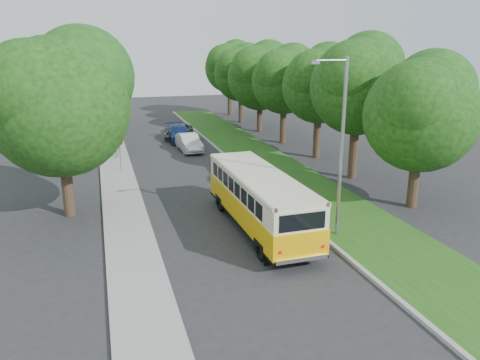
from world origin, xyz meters
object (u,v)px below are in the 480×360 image
object	(u,v)px
vintage_bus	(260,201)
car_grey	(179,131)
car_silver	(236,164)
car_white	(189,143)
car_blue	(178,133)
lamppost_near	(340,143)
lamppost_far	(112,105)

from	to	relation	value
vintage_bus	car_grey	size ratio (longest dim) A/B	2.08
vintage_bus	car_silver	size ratio (longest dim) A/B	2.34
car_white	car_blue	bearing A→B (deg)	89.27
lamppost_near	car_grey	distance (m)	25.80
lamppost_far	vintage_bus	xyz separation A→B (m)	(5.90, -16.64, -2.71)
car_blue	car_white	bearing A→B (deg)	-89.28
lamppost_near	car_blue	xyz separation A→B (m)	(-3.08, 24.00, -3.66)
vintage_bus	car_white	size ratio (longest dim) A/B	2.20
lamppost_far	car_white	xyz separation A→B (m)	(5.96, 1.16, -3.41)
vintage_bus	car_grey	xyz separation A→B (m)	(0.19, 23.51, -0.77)
car_blue	lamppost_far	bearing A→B (deg)	-137.69
lamppost_near	car_grey	size ratio (longest dim) A/B	1.76
vintage_bus	lamppost_near	bearing A→B (deg)	-32.65
car_blue	car_grey	world-z (taller)	car_blue
lamppost_far	car_grey	world-z (taller)	lamppost_far
car_silver	car_white	bearing A→B (deg)	112.24
car_silver	car_blue	size ratio (longest dim) A/B	0.83
vintage_bus	lamppost_far	bearing A→B (deg)	108.62
vintage_bus	car_white	bearing A→B (deg)	88.91
lamppost_near	car_silver	size ratio (longest dim) A/B	1.98
lamppost_far	car_white	distance (m)	6.96
lamppost_near	car_grey	xyz separation A→B (m)	(-2.82, 25.37, -3.74)
lamppost_near	car_silver	xyz separation A→B (m)	(-1.22, 11.72, -3.68)
lamppost_far	car_white	size ratio (longest dim) A/B	1.75
car_silver	car_grey	bearing A→B (deg)	106.64
lamppost_near	vintage_bus	world-z (taller)	lamppost_near
lamppost_far	car_white	world-z (taller)	lamppost_far
lamppost_near	vintage_bus	xyz separation A→B (m)	(-3.01, 1.86, -2.96)
car_white	car_grey	world-z (taller)	car_white
car_white	car_blue	xyz separation A→B (m)	(-0.14, 4.35, -0.00)
lamppost_near	lamppost_far	world-z (taller)	lamppost_near
car_white	car_blue	world-z (taller)	car_white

